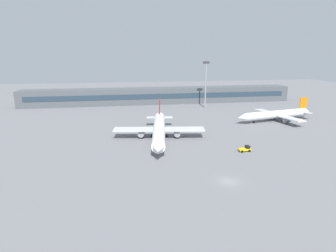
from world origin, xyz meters
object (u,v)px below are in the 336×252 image
floodlight_tower_west (206,81)px  airplane_mid (276,114)px  airplane_near (159,129)px  baggage_tug_yellow (245,149)px

floodlight_tower_west → airplane_mid: bearing=-59.3°
floodlight_tower_west → airplane_near: bearing=-121.8°
airplane_mid → baggage_tug_yellow: airplane_mid is taller
baggage_tug_yellow → airplane_mid: bearing=48.9°
airplane_mid → floodlight_tower_west: 41.98m
airplane_near → baggage_tug_yellow: size_ratio=11.97×
airplane_near → airplane_mid: size_ratio=1.16×
airplane_mid → baggage_tug_yellow: bearing=-131.1°
floodlight_tower_west → baggage_tug_yellow: bearing=-97.4°
airplane_near → floodlight_tower_west: 62.25m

